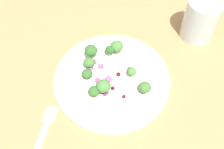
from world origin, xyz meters
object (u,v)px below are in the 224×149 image
broccoli_floret_0 (87,74)px  water_glass (201,19)px  plate (112,79)px  broccoli_floret_2 (118,46)px  fork (40,143)px  broccoli_floret_1 (94,91)px

broccoli_floret_0 → water_glass: bearing=-125.5°
plate → broccoli_floret_2: size_ratio=8.66×
plate → fork: plate is taller
broccoli_floret_2 → water_glass: size_ratio=0.28×
plate → broccoli_floret_2: bearing=-73.4°
broccoli_floret_2 → water_glass: water_glass is taller
fork → plate: bearing=-108.0°
broccoli_floret_2 → water_glass: 20.63cm
plate → broccoli_floret_1: (1.34, 5.46, 2.08)cm
water_glass → broccoli_floret_0: bearing=54.5°
fork → broccoli_floret_2: bearing=-98.8°
plate → broccoli_floret_0: broccoli_floret_0 is taller
broccoli_floret_0 → broccoli_floret_2: (-2.70, -9.30, 0.54)cm
fork → broccoli_floret_0: bearing=-94.6°
broccoli_floret_1 → water_glass: water_glass is taller
broccoli_floret_0 → fork: broccoli_floret_0 is taller
broccoli_floret_0 → broccoli_floret_1: 4.71cm
broccoli_floret_0 → water_glass: size_ratio=0.22×
plate → fork: bearing=72.0°
plate → fork: 19.90cm
broccoli_floret_0 → broccoli_floret_2: size_ratio=0.80×
plate → water_glass: water_glass is taller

